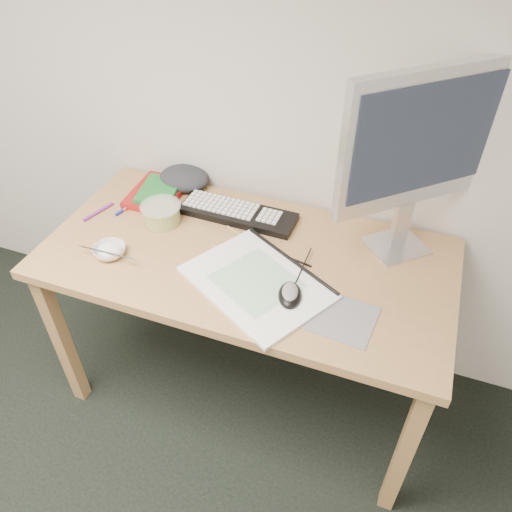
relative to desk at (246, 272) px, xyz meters
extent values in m
plane|color=beige|center=(-0.21, 0.37, 0.63)|extent=(3.60, 0.00, 3.60)
cube|color=#B08150|center=(-0.65, -0.30, -0.31)|extent=(0.05, 0.05, 0.71)
cube|color=#B08150|center=(0.65, -0.30, -0.31)|extent=(0.05, 0.05, 0.71)
cube|color=#B08150|center=(-0.65, 0.30, -0.31)|extent=(0.05, 0.05, 0.71)
cube|color=#B08150|center=(0.65, 0.30, -0.31)|extent=(0.05, 0.05, 0.71)
cube|color=#B08150|center=(0.00, 0.00, 0.06)|extent=(1.40, 0.70, 0.03)
cube|color=gray|center=(0.37, -0.17, 0.08)|extent=(0.21, 0.20, 0.00)
cube|color=white|center=(0.08, -0.12, 0.09)|extent=(0.54, 0.49, 0.01)
cube|color=black|center=(-0.11, 0.20, 0.10)|extent=(0.44, 0.15, 0.03)
cube|color=silver|center=(0.47, 0.22, 0.09)|extent=(0.25, 0.25, 0.01)
cube|color=silver|center=(0.47, 0.22, 0.18)|extent=(0.06, 0.06, 0.18)
cube|color=silver|center=(0.47, 0.22, 0.49)|extent=(0.42, 0.40, 0.44)
cube|color=black|center=(0.47, 0.22, 0.50)|extent=(0.36, 0.34, 0.34)
ellipsoid|color=black|center=(0.20, -0.15, 0.11)|extent=(0.10, 0.13, 0.04)
imported|color=white|center=(-0.43, -0.16, 0.10)|extent=(0.13, 0.13, 0.03)
cylinder|color=#ABABAD|center=(-0.42, -0.19, 0.12)|extent=(0.21, 0.02, 0.02)
cylinder|color=#E0DC4F|center=(-0.36, 0.07, 0.12)|extent=(0.16, 0.16, 0.07)
cube|color=maroon|center=(-0.46, 0.21, 0.09)|extent=(0.20, 0.26, 0.02)
cube|color=#1C702B|center=(-0.45, 0.21, 0.12)|extent=(0.17, 0.21, 0.02)
ellipsoid|color=#212428|center=(-0.39, 0.31, 0.12)|extent=(0.20, 0.17, 0.07)
cylinder|color=pink|center=(-0.04, 0.01, 0.09)|extent=(0.16, 0.02, 0.01)
cylinder|color=tan|center=(-0.03, 0.08, 0.09)|extent=(0.17, 0.09, 0.01)
cylinder|color=black|center=(0.13, 0.04, 0.09)|extent=(0.19, 0.05, 0.01)
cylinder|color=#1D23A1|center=(-0.52, 0.10, 0.09)|extent=(0.05, 0.13, 0.01)
cylinder|color=orange|center=(-0.53, 0.14, 0.09)|extent=(0.03, 0.13, 0.01)
cylinder|color=#7A268C|center=(-0.61, 0.03, 0.09)|extent=(0.05, 0.14, 0.01)
camera|label=1|loc=(0.48, -1.20, 1.20)|focal=35.00mm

